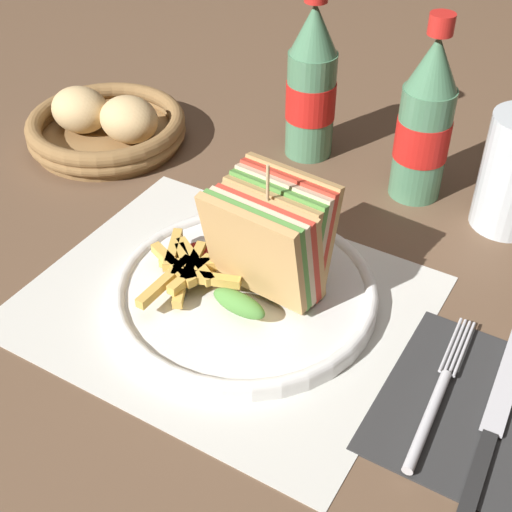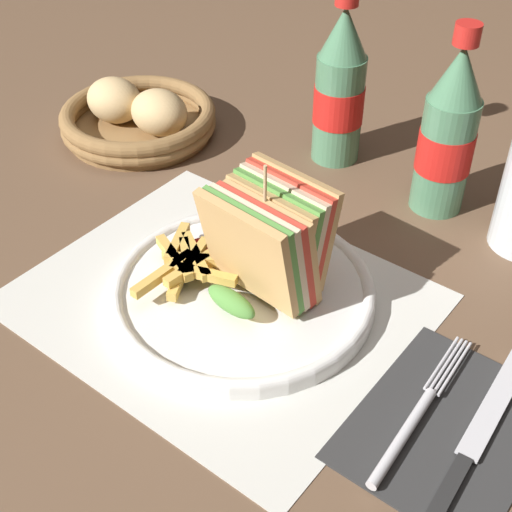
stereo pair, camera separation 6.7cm
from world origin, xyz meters
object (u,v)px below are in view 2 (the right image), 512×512
object	(u,v)px
bread_basket	(138,117)
coke_bottle_far	(448,135)
fork	(413,421)
knife	(475,441)
coke_bottle_near	(340,90)
plate_main	(243,291)
club_sandwich	(267,243)

from	to	relation	value
bread_basket	coke_bottle_far	bearing A→B (deg)	13.74
fork	coke_bottle_far	bearing A→B (deg)	110.45
coke_bottle_far	bread_basket	xyz separation A→B (m)	(-0.38, -0.09, -0.07)
knife	coke_bottle_near	size ratio (longest dim) A/B	1.03
coke_bottle_near	bread_basket	distance (m)	0.26
knife	plate_main	bearing A→B (deg)	171.95
plate_main	coke_bottle_near	distance (m)	0.29
club_sandwich	fork	size ratio (longest dim) A/B	0.76
club_sandwich	coke_bottle_far	distance (m)	0.25
coke_bottle_near	bread_basket	xyz separation A→B (m)	(-0.23, -0.11, -0.07)
fork	bread_basket	world-z (taller)	bread_basket
knife	bread_basket	xyz separation A→B (m)	(-0.55, 0.18, 0.02)
club_sandwich	coke_bottle_far	world-z (taller)	coke_bottle_far
coke_bottle_near	plate_main	bearing A→B (deg)	-74.88
fork	coke_bottle_near	distance (m)	0.42
coke_bottle_far	knife	bearing A→B (deg)	-57.68
fork	coke_bottle_far	distance (m)	0.33
plate_main	fork	size ratio (longest dim) A/B	1.41
plate_main	bread_basket	size ratio (longest dim) A/B	1.26
club_sandwich	knife	bearing A→B (deg)	-8.58
knife	coke_bottle_near	xyz separation A→B (m)	(-0.32, 0.29, 0.08)
club_sandwich	coke_bottle_near	distance (m)	0.27
club_sandwich	coke_bottle_near	xyz separation A→B (m)	(-0.09, 0.26, 0.02)
plate_main	coke_bottle_far	size ratio (longest dim) A/B	1.20
club_sandwich	bread_basket	world-z (taller)	club_sandwich
fork	bread_basket	xyz separation A→B (m)	(-0.50, 0.20, 0.02)
plate_main	bread_basket	xyz separation A→B (m)	(-0.30, 0.16, 0.01)
plate_main	bread_basket	bearing A→B (deg)	151.79
bread_basket	fork	bearing A→B (deg)	-21.41
coke_bottle_near	bread_basket	size ratio (longest dim) A/B	1.05
club_sandwich	fork	world-z (taller)	club_sandwich
plate_main	knife	distance (m)	0.25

